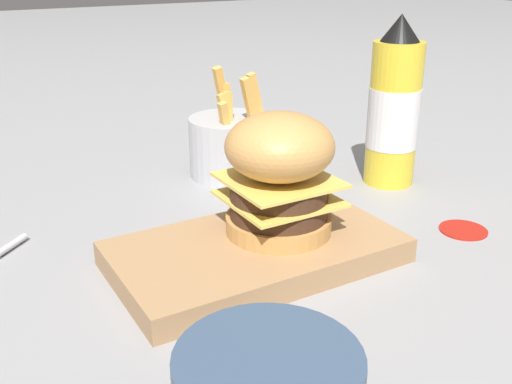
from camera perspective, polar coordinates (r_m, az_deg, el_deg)
ground_plane at (r=0.53m, az=5.15°, el=-9.84°), size 6.00×6.00×0.00m
serving_board at (r=0.58m, az=-0.00°, el=-5.72°), size 0.27×0.15×0.02m
burger at (r=0.57m, az=2.23°, el=1.81°), size 0.10×0.10×0.12m
ketchup_bottle at (r=0.77m, az=12.99°, el=7.62°), size 0.06×0.06×0.21m
fries_basket at (r=0.80m, az=-2.40°, el=4.52°), size 0.11×0.11×0.14m
ketchup_puddle at (r=0.68m, az=19.14°, el=-3.37°), size 0.05×0.05×0.00m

